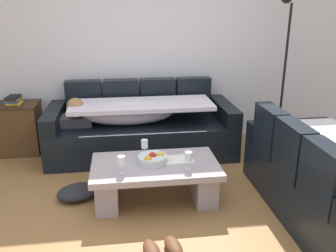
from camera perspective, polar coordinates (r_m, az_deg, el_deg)
ground_plane at (r=3.19m, az=-0.83°, el=-15.63°), size 14.00×14.00×0.00m
back_wall at (r=4.79m, az=-4.07°, el=13.43°), size 9.00×0.10×2.70m
couch_along_wall at (r=4.49m, az=-4.63°, el=-0.32°), size 2.28×0.92×0.88m
couch_near_window at (r=3.47m, az=24.22°, el=-8.04°), size 0.92×1.82×0.88m
coffee_table at (r=3.45m, az=-2.04°, el=-8.15°), size 1.20×0.68×0.38m
fruit_bowl at (r=3.39m, az=-2.45°, el=-5.23°), size 0.28×0.28×0.10m
wine_glass_near_left at (r=3.18m, az=-7.44°, el=-5.66°), size 0.07×0.07×0.17m
wine_glass_near_right at (r=3.24m, az=3.28°, el=-4.99°), size 0.07×0.07×0.17m
wine_glass_far_back at (r=3.52m, az=-3.78°, el=-3.00°), size 0.07×0.07×0.17m
open_magazine at (r=3.46m, az=1.61°, el=-5.38°), size 0.29×0.22×0.01m
side_cabinet at (r=4.90m, az=-23.78°, el=-0.37°), size 0.72×0.44×0.64m
book_stack_on_cabinet at (r=4.78m, az=-23.45°, el=3.85°), size 0.19×0.24×0.10m
floor_lamp at (r=4.86m, az=17.95°, el=9.88°), size 0.33×0.31×1.95m
pair_of_shoes at (r=2.87m, az=-0.86°, el=-19.06°), size 0.34×0.31×0.09m
crumpled_garment at (r=3.67m, az=-14.27°, el=-10.19°), size 0.49×0.45×0.12m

